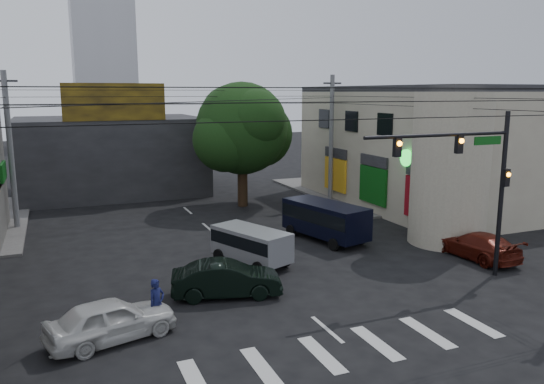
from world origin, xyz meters
TOP-DOWN VIEW (x-y plane):
  - ground at (0.00, 0.00)m, footprint 160.00×160.00m
  - sidewalk_far_right at (18.00, 18.00)m, footprint 16.00×16.00m
  - building_right at (18.00, 13.00)m, footprint 14.00×18.00m
  - corner_column at (11.00, 4.00)m, footprint 4.00×4.00m
  - building_far at (-4.00, 26.00)m, footprint 14.00×10.00m
  - billboard at (-4.00, 21.10)m, footprint 7.00×0.30m
  - street_tree at (4.00, 17.00)m, footprint 6.40×6.40m
  - traffic_gantry at (7.82, -1.00)m, footprint 7.10×0.35m
  - utility_pole_far_left at (-10.50, 16.00)m, footprint 0.32×0.32m
  - utility_pole_far_right at (10.50, 16.00)m, footprint 0.32×0.32m
  - dark_sedan at (-2.25, 1.19)m, footprint 3.55×5.02m
  - white_compact at (-6.86, -1.00)m, footprint 3.72×4.99m
  - maroon_sedan at (10.50, 1.21)m, footprint 2.22×4.67m
  - silver_minivan at (0.02, 4.52)m, footprint 5.15×4.48m
  - navy_van at (5.21, 6.90)m, footprint 6.07×4.40m
  - traffic_officer at (-5.31, -0.57)m, footprint 0.98×0.95m

SIDE VIEW (x-z plane):
  - ground at x=0.00m, z-range 0.00..0.00m
  - sidewalk_far_right at x=18.00m, z-range 0.00..0.15m
  - maroon_sedan at x=10.50m, z-range 0.00..1.31m
  - dark_sedan at x=-2.25m, z-range 0.00..1.42m
  - white_compact at x=-6.86m, z-range 0.00..1.42m
  - silver_minivan at x=0.02m, z-range 0.00..1.71m
  - traffic_officer at x=-5.31m, z-range 0.00..1.72m
  - navy_van at x=5.21m, z-range 0.00..2.06m
  - building_far at x=-4.00m, z-range 0.00..6.00m
  - building_right at x=18.00m, z-range 0.00..8.00m
  - corner_column at x=11.00m, z-range 0.00..8.00m
  - utility_pole_far_left at x=-10.50m, z-range 0.00..9.20m
  - utility_pole_far_right at x=10.50m, z-range 0.00..9.20m
  - traffic_gantry at x=7.82m, z-range 1.23..8.43m
  - street_tree at x=4.00m, z-range 1.12..9.82m
  - billboard at x=-4.00m, z-range 6.00..8.60m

